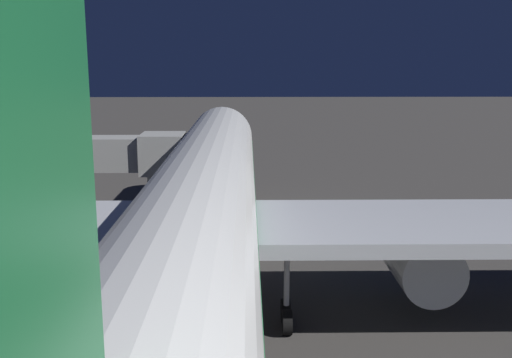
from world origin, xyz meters
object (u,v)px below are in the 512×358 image
at_px(airliner_at_gate, 200,212).
at_px(jet_bridge, 58,154).
at_px(traffic_cone_nose_starboard, 201,191).
at_px(traffic_cone_nose_port, 246,190).

xyz_separation_m(airliner_at_gate, jet_bridge, (11.99, -16.41, 0.16)).
distance_m(airliner_at_gate, traffic_cone_nose_starboard, 28.57).
bearing_deg(airliner_at_gate, jet_bridge, -53.84).
bearing_deg(traffic_cone_nose_port, airliner_at_gate, 85.50).
distance_m(airliner_at_gate, traffic_cone_nose_port, 28.57).
bearing_deg(traffic_cone_nose_starboard, traffic_cone_nose_port, 180.00).
height_order(jet_bridge, traffic_cone_nose_starboard, jet_bridge).
bearing_deg(jet_bridge, traffic_cone_nose_port, -140.83).
relative_size(jet_bridge, traffic_cone_nose_starboard, 40.70).
distance_m(traffic_cone_nose_port, traffic_cone_nose_starboard, 4.40).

